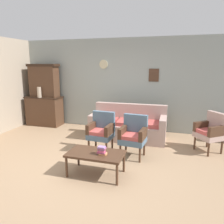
{
  "coord_description": "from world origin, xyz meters",
  "views": [
    {
      "loc": [
        1.53,
        -3.65,
        1.97
      ],
      "look_at": [
        0.11,
        1.09,
        0.85
      ],
      "focal_mm": 34.41,
      "sensor_mm": 36.0,
      "label": 1
    }
  ],
  "objects_px": {
    "floral_couch": "(128,127)",
    "coffee_table": "(96,155)",
    "side_cabinet": "(45,111)",
    "armchair_near_cabinet": "(101,130)",
    "vase_on_cabinet": "(39,92)",
    "armchair_row_middle": "(133,134)",
    "book_stack_on_table": "(102,150)",
    "wingback_chair_by_fireplace": "(211,130)"
  },
  "relations": [
    {
      "from": "armchair_row_middle",
      "to": "wingback_chair_by_fireplace",
      "type": "distance_m",
      "value": 1.79
    },
    {
      "from": "floral_couch",
      "to": "side_cabinet",
      "type": "bearing_deg",
      "value": 169.91
    },
    {
      "from": "vase_on_cabinet",
      "to": "wingback_chair_by_fireplace",
      "type": "height_order",
      "value": "vase_on_cabinet"
    },
    {
      "from": "vase_on_cabinet",
      "to": "floral_couch",
      "type": "xyz_separation_m",
      "value": [
        2.93,
        -0.34,
        -0.77
      ]
    },
    {
      "from": "wingback_chair_by_fireplace",
      "to": "coffee_table",
      "type": "relative_size",
      "value": 0.9
    },
    {
      "from": "armchair_near_cabinet",
      "to": "book_stack_on_table",
      "type": "relative_size",
      "value": 5.6
    },
    {
      "from": "armchair_near_cabinet",
      "to": "book_stack_on_table",
      "type": "height_order",
      "value": "armchair_near_cabinet"
    },
    {
      "from": "armchair_row_middle",
      "to": "wingback_chair_by_fireplace",
      "type": "relative_size",
      "value": 1.0
    },
    {
      "from": "floral_couch",
      "to": "wingback_chair_by_fireplace",
      "type": "bearing_deg",
      "value": -9.3
    },
    {
      "from": "armchair_near_cabinet",
      "to": "wingback_chair_by_fireplace",
      "type": "xyz_separation_m",
      "value": [
        2.38,
        0.68,
        0.0
      ]
    },
    {
      "from": "floral_couch",
      "to": "book_stack_on_table",
      "type": "height_order",
      "value": "floral_couch"
    },
    {
      "from": "coffee_table",
      "to": "floral_couch",
      "type": "bearing_deg",
      "value": 86.1
    },
    {
      "from": "armchair_row_middle",
      "to": "book_stack_on_table",
      "type": "height_order",
      "value": "armchair_row_middle"
    },
    {
      "from": "side_cabinet",
      "to": "floral_couch",
      "type": "height_order",
      "value": "side_cabinet"
    },
    {
      "from": "armchair_near_cabinet",
      "to": "side_cabinet",
      "type": "bearing_deg",
      "value": 148.66
    },
    {
      "from": "wingback_chair_by_fireplace",
      "to": "floral_couch",
      "type": "bearing_deg",
      "value": 170.7
    },
    {
      "from": "vase_on_cabinet",
      "to": "wingback_chair_by_fireplace",
      "type": "relative_size",
      "value": 0.36
    },
    {
      "from": "vase_on_cabinet",
      "to": "armchair_row_middle",
      "type": "distance_m",
      "value": 3.62
    },
    {
      "from": "side_cabinet",
      "to": "armchair_row_middle",
      "type": "xyz_separation_m",
      "value": [
        3.25,
        -1.61,
        0.03
      ]
    },
    {
      "from": "wingback_chair_by_fireplace",
      "to": "book_stack_on_table",
      "type": "xyz_separation_m",
      "value": [
        -1.98,
        -1.77,
        -0.0
      ]
    },
    {
      "from": "armchair_row_middle",
      "to": "wingback_chair_by_fireplace",
      "type": "height_order",
      "value": "same"
    },
    {
      "from": "vase_on_cabinet",
      "to": "side_cabinet",
      "type": "bearing_deg",
      "value": 81.93
    },
    {
      "from": "book_stack_on_table",
      "to": "floral_couch",
      "type": "bearing_deg",
      "value": 89.78
    },
    {
      "from": "floral_couch",
      "to": "coffee_table",
      "type": "distance_m",
      "value": 2.06
    },
    {
      "from": "armchair_near_cabinet",
      "to": "coffee_table",
      "type": "height_order",
      "value": "armchair_near_cabinet"
    },
    {
      "from": "vase_on_cabinet",
      "to": "armchair_row_middle",
      "type": "bearing_deg",
      "value": -23.57
    },
    {
      "from": "floral_couch",
      "to": "armchair_row_middle",
      "type": "xyz_separation_m",
      "value": [
        0.35,
        -1.09,
        0.17
      ]
    },
    {
      "from": "vase_on_cabinet",
      "to": "book_stack_on_table",
      "type": "distance_m",
      "value": 3.85
    },
    {
      "from": "vase_on_cabinet",
      "to": "armchair_near_cabinet",
      "type": "xyz_separation_m",
      "value": [
        2.52,
        -1.34,
        -0.59
      ]
    },
    {
      "from": "side_cabinet",
      "to": "armchair_near_cabinet",
      "type": "distance_m",
      "value": 2.93
    },
    {
      "from": "vase_on_cabinet",
      "to": "coffee_table",
      "type": "relative_size",
      "value": 0.33
    },
    {
      "from": "side_cabinet",
      "to": "armchair_near_cabinet",
      "type": "bearing_deg",
      "value": -31.34
    },
    {
      "from": "wingback_chair_by_fireplace",
      "to": "book_stack_on_table",
      "type": "height_order",
      "value": "wingback_chair_by_fireplace"
    },
    {
      "from": "floral_couch",
      "to": "coffee_table",
      "type": "bearing_deg",
      "value": -93.9
    },
    {
      "from": "side_cabinet",
      "to": "book_stack_on_table",
      "type": "distance_m",
      "value": 3.9
    },
    {
      "from": "coffee_table",
      "to": "book_stack_on_table",
      "type": "xyz_separation_m",
      "value": [
        0.13,
        -0.04,
        0.12
      ]
    },
    {
      "from": "floral_couch",
      "to": "coffee_table",
      "type": "xyz_separation_m",
      "value": [
        -0.14,
        -2.06,
        0.05
      ]
    },
    {
      "from": "coffee_table",
      "to": "armchair_row_middle",
      "type": "bearing_deg",
      "value": 62.97
    },
    {
      "from": "floral_couch",
      "to": "armchair_row_middle",
      "type": "height_order",
      "value": "same"
    },
    {
      "from": "floral_couch",
      "to": "book_stack_on_table",
      "type": "relative_size",
      "value": 12.28
    },
    {
      "from": "side_cabinet",
      "to": "floral_couch",
      "type": "bearing_deg",
      "value": -10.09
    },
    {
      "from": "floral_couch",
      "to": "book_stack_on_table",
      "type": "xyz_separation_m",
      "value": [
        -0.01,
        -2.1,
        0.17
      ]
    }
  ]
}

